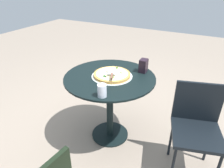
{
  "coord_description": "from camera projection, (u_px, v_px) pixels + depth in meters",
  "views": [
    {
      "loc": [
        -1.57,
        -0.85,
        1.61
      ],
      "look_at": [
        0.02,
        -0.02,
        0.65
      ],
      "focal_mm": 32.95,
      "sensor_mm": 36.0,
      "label": 1
    }
  ],
  "objects": [
    {
      "name": "pizza_server",
      "position": [
        112.0,
        74.0,
        1.9
      ],
      "size": [
        0.21,
        0.14,
        0.02
      ],
      "color": "silver",
      "rests_on": "pizza_on_tray"
    },
    {
      "name": "napkin_dispenser",
      "position": [
        143.0,
        66.0,
        2.05
      ],
      "size": [
        0.09,
        0.07,
        0.13
      ],
      "primitive_type": "cube",
      "rotation": [
        0.0,
        0.0,
        0.01
      ],
      "color": "black",
      "rests_on": "patio_table"
    },
    {
      "name": "patio_table",
      "position": [
        110.0,
        92.0,
        2.06
      ],
      "size": [
        0.89,
        0.89,
        0.73
      ],
      "color": "black",
      "rests_on": "ground"
    },
    {
      "name": "ground_plane",
      "position": [
        110.0,
        134.0,
        2.33
      ],
      "size": [
        10.0,
        10.0,
        0.0
      ],
      "primitive_type": "plane",
      "color": "gray"
    },
    {
      "name": "patio_chair_corner",
      "position": [
        196.0,
        124.0,
        1.73
      ],
      "size": [
        0.49,
        0.49,
        0.83
      ],
      "color": "black",
      "rests_on": "ground"
    },
    {
      "name": "pizza_on_tray",
      "position": [
        112.0,
        75.0,
        1.98
      ],
      "size": [
        0.4,
        0.4,
        0.05
      ],
      "color": "silver",
      "rests_on": "patio_table"
    },
    {
      "name": "drinking_cup",
      "position": [
        102.0,
        91.0,
        1.64
      ],
      "size": [
        0.08,
        0.08,
        0.11
      ],
      "primitive_type": "cylinder",
      "color": "silver",
      "rests_on": "patio_table"
    }
  ]
}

